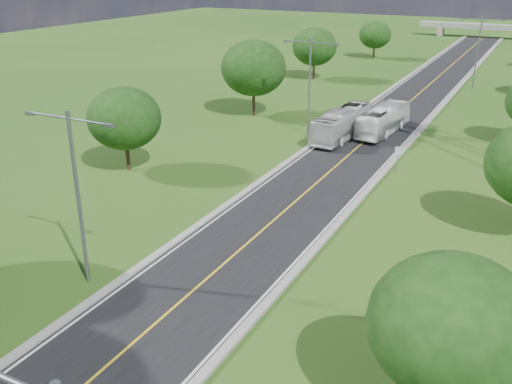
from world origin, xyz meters
The scene contains 16 objects.
ground centered at (0.00, 60.00, 0.00)m, with size 260.00×260.00×0.00m, color #234C15.
road centered at (0.00, 66.00, 0.03)m, with size 8.00×150.00×0.06m, color black.
curb_left centered at (-4.25, 66.00, 0.11)m, with size 0.50×150.00×0.22m, color gray.
curb_right centered at (4.25, 66.00, 0.11)m, with size 0.50×150.00×0.22m, color gray.
speed_limit_sign centered at (5.20, 37.98, 1.60)m, with size 0.55×0.09×2.40m.
overpass centered at (0.00, 140.00, 2.41)m, with size 30.00×3.00×3.20m.
streetlight_near_left centered at (-6.00, 12.00, 5.94)m, with size 5.90×0.25×10.00m.
streetlight_mid_left centered at (-6.00, 45.00, 5.94)m, with size 5.90×0.25×10.00m.
streetlight_far_right centered at (6.00, 78.00, 5.94)m, with size 5.90×0.25×10.00m.
tree_lb centered at (-16.00, 28.00, 4.64)m, with size 6.30×6.30×7.33m.
tree_lc centered at (-15.00, 50.00, 5.58)m, with size 7.56×7.56×8.79m.
tree_ld centered at (-17.00, 74.00, 4.95)m, with size 6.72×6.72×7.82m.
tree_le centered at (-14.50, 98.00, 4.33)m, with size 5.88×5.88×6.84m.
tree_ra centered at (14.00, 10.00, 4.64)m, with size 6.30×6.30×7.33m.
bus_outbound centered at (0.80, 49.38, 1.49)m, with size 2.41×10.30×2.87m, color white.
bus_inbound centered at (-2.49, 45.72, 1.57)m, with size 2.54×10.83×3.02m, color silver.
Camera 1 is at (15.61, -8.92, 17.12)m, focal length 40.00 mm.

